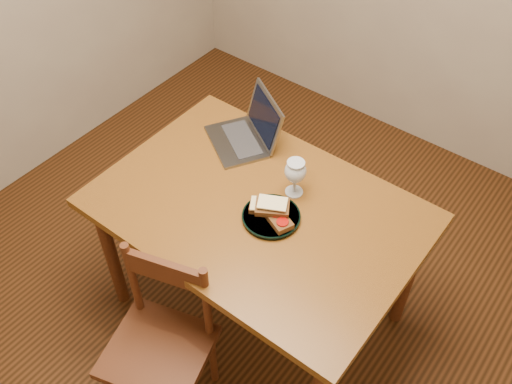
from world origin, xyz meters
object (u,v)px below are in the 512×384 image
Objects in this scene: plate at (271,217)px; laptop at (250,130)px; milk_glass at (295,178)px; table at (258,221)px; chair at (159,340)px.

laptop reaches higher than plate.
milk_glass is at bearing 8.55° from laptop.
table is 5.55× the size of plate.
milk_glass is (0.07, 0.16, 0.17)m from table.
milk_glass is (0.11, 0.74, 0.38)m from chair.
milk_glass is at bearing 93.75° from plate.
milk_glass is 0.38m from laptop.
laptop reaches higher than table.
table is at bearing 69.42° from chair.
chair is at bearing -43.09° from laptop.
milk_glass is at bearing 66.58° from table.
laptop reaches higher than chair.
chair is at bearing -93.77° from table.
chair is 1.20× the size of laptop.
laptop is (-0.36, 0.32, 0.05)m from plate.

